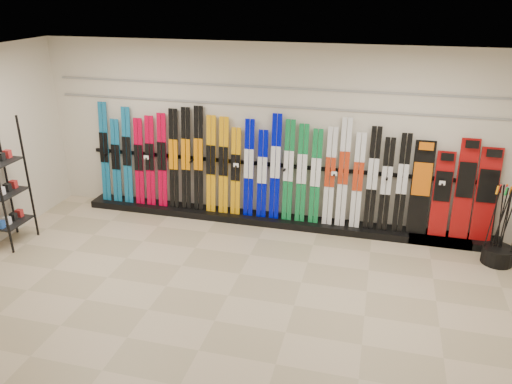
# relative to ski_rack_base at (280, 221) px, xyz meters

# --- Properties ---
(floor) EXTENTS (8.00, 8.00, 0.00)m
(floor) POSITION_rel_ski_rack_base_xyz_m (-0.22, -2.28, -0.06)
(floor) COLOR tan
(floor) RESTS_ON ground
(back_wall) EXTENTS (8.00, 0.00, 8.00)m
(back_wall) POSITION_rel_ski_rack_base_xyz_m (-0.22, 0.22, 1.44)
(back_wall) COLOR beige
(back_wall) RESTS_ON floor
(ceiling) EXTENTS (8.00, 8.00, 0.00)m
(ceiling) POSITION_rel_ski_rack_base_xyz_m (-0.22, -2.28, 2.94)
(ceiling) COLOR silver
(ceiling) RESTS_ON back_wall
(ski_rack_base) EXTENTS (8.00, 0.40, 0.12)m
(ski_rack_base) POSITION_rel_ski_rack_base_xyz_m (0.00, 0.00, 0.00)
(ski_rack_base) COLOR black
(ski_rack_base) RESTS_ON floor
(skis) EXTENTS (5.38, 0.22, 1.83)m
(skis) POSITION_rel_ski_rack_base_xyz_m (-0.70, 0.04, 0.89)
(skis) COLOR #12618E
(skis) RESTS_ON ski_rack_base
(snowboards) EXTENTS (1.27, 0.24, 1.57)m
(snowboards) POSITION_rel_ski_rack_base_xyz_m (2.71, 0.07, 0.80)
(snowboards) COLOR black
(snowboards) RESTS_ON ski_rack_base
(accessory_rack) EXTENTS (0.40, 0.60, 2.01)m
(accessory_rack) POSITION_rel_ski_rack_base_xyz_m (-3.97, -1.70, 0.95)
(accessory_rack) COLOR black
(accessory_rack) RESTS_ON floor
(pole_bin) EXTENTS (0.45, 0.45, 0.25)m
(pole_bin) POSITION_rel_ski_rack_base_xyz_m (3.37, -0.48, 0.07)
(pole_bin) COLOR black
(pole_bin) RESTS_ON floor
(ski_poles) EXTENTS (0.39, 0.29, 1.18)m
(ski_poles) POSITION_rel_ski_rack_base_xyz_m (3.35, -0.44, 0.55)
(ski_poles) COLOR black
(ski_poles) RESTS_ON pole_bin
(slatwall_rail_0) EXTENTS (7.60, 0.02, 0.03)m
(slatwall_rail_0) POSITION_rel_ski_rack_base_xyz_m (-0.22, 0.20, 1.94)
(slatwall_rail_0) COLOR gray
(slatwall_rail_0) RESTS_ON back_wall
(slatwall_rail_1) EXTENTS (7.60, 0.02, 0.03)m
(slatwall_rail_1) POSITION_rel_ski_rack_base_xyz_m (-0.22, 0.20, 2.24)
(slatwall_rail_1) COLOR gray
(slatwall_rail_1) RESTS_ON back_wall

